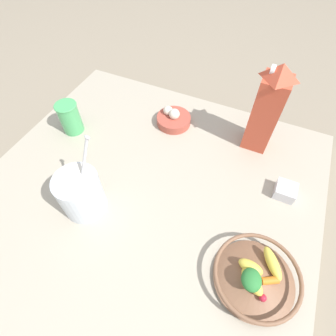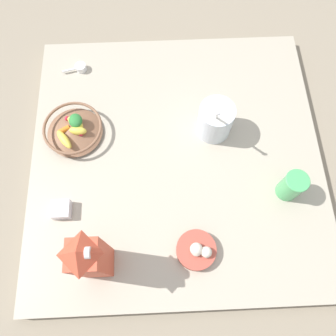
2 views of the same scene
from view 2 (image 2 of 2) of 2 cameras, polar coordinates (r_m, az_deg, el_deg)
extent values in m
plane|color=gray|center=(1.18, 1.39, 1.43)|extent=(6.00, 6.00, 0.00)
cube|color=#B2A893|center=(1.16, 1.42, 1.89)|extent=(1.00, 1.00, 0.05)
cylinder|color=brown|center=(1.21, -15.82, 5.90)|extent=(0.11, 0.11, 0.01)
cone|color=brown|center=(1.19, -16.10, 6.38)|extent=(0.20, 0.20, 0.04)
torus|color=brown|center=(1.18, -16.32, 6.77)|extent=(0.21, 0.21, 0.01)
ellipsoid|color=#EFD64C|center=(1.19, -15.85, 7.62)|extent=(0.06, 0.07, 0.03)
ellipsoid|color=#EFD64C|center=(1.17, -15.42, 6.29)|extent=(0.04, 0.06, 0.03)
ellipsoid|color=#EFD64C|center=(1.17, -17.65, 4.76)|extent=(0.08, 0.07, 0.03)
cylinder|color=orange|center=(1.19, -17.62, 6.39)|extent=(0.03, 0.04, 0.02)
sphere|color=red|center=(1.18, -15.14, 6.31)|extent=(0.01, 0.01, 0.01)
sphere|color=red|center=(1.17, -14.93, 5.79)|extent=(0.02, 0.02, 0.02)
sphere|color=red|center=(1.21, -17.15, 8.23)|extent=(0.02, 0.02, 0.02)
sphere|color=red|center=(1.19, -16.44, 6.83)|extent=(0.01, 0.01, 0.01)
ellipsoid|color=#2D7F38|center=(1.18, -15.80, 7.96)|extent=(0.06, 0.06, 0.03)
cube|color=#CC4C33|center=(0.94, -13.08, -15.24)|extent=(0.08, 0.08, 0.26)
pyramid|color=#CC4C33|center=(0.80, -15.44, -14.09)|extent=(0.08, 0.08, 0.04)
cylinder|color=white|center=(0.80, -13.81, -14.14)|extent=(0.03, 0.01, 0.03)
cylinder|color=silver|center=(1.13, 8.21, 8.21)|extent=(0.12, 0.12, 0.13)
cylinder|color=white|center=(1.09, 8.59, 9.58)|extent=(0.11, 0.11, 0.02)
cylinder|color=silver|center=(1.04, 8.42, 8.86)|extent=(0.08, 0.03, 0.16)
ellipsoid|color=silver|center=(0.95, 8.63, 9.45)|extent=(0.02, 0.02, 0.01)
cylinder|color=#4CB266|center=(1.11, 20.73, -2.95)|extent=(0.07, 0.07, 0.11)
torus|color=#4CB266|center=(1.06, 21.70, -2.04)|extent=(0.07, 0.07, 0.01)
cube|color=silver|center=(1.11, -18.08, -6.87)|extent=(0.06, 0.06, 0.04)
cube|color=brown|center=(1.12, -18.00, -6.94)|extent=(0.05, 0.05, 0.02)
cylinder|color=white|center=(1.35, -14.94, 16.56)|extent=(0.04, 0.04, 0.02)
cylinder|color=white|center=(1.36, -16.85, 16.00)|extent=(0.02, 0.05, 0.01)
cylinder|color=#B24C3D|center=(1.04, 4.92, -14.04)|extent=(0.12, 0.12, 0.03)
sphere|color=silver|center=(1.01, 4.96, -13.88)|extent=(0.04, 0.04, 0.04)
sphere|color=silver|center=(1.01, 4.97, -14.21)|extent=(0.03, 0.03, 0.03)
sphere|color=silver|center=(1.02, 6.70, -14.34)|extent=(0.03, 0.03, 0.03)
camera|label=1|loc=(0.88, -19.41, 41.84)|focal=28.00mm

